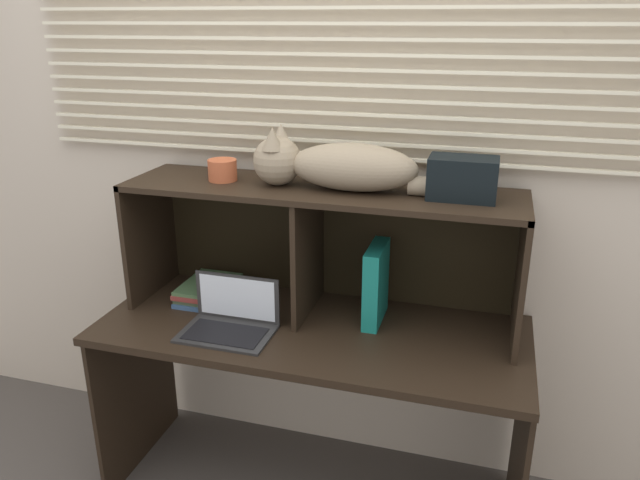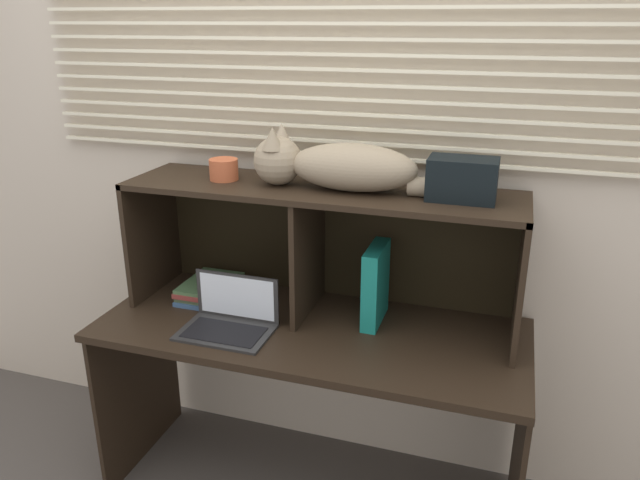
{
  "view_description": "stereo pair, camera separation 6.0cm",
  "coord_description": "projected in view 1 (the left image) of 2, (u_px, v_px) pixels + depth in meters",
  "views": [
    {
      "loc": [
        0.6,
        -1.74,
        1.85
      ],
      "look_at": [
        0.0,
        0.31,
        1.07
      ],
      "focal_mm": 34.04,
      "sensor_mm": 36.0,
      "label": 1
    },
    {
      "loc": [
        0.66,
        -1.72,
        1.85
      ],
      "look_at": [
        0.0,
        0.31,
        1.07
      ],
      "focal_mm": 34.04,
      "sensor_mm": 36.0,
      "label": 2
    }
  ],
  "objects": [
    {
      "name": "desk",
      "position": [
        311.0,
        360.0,
        2.31
      ],
      "size": [
        1.59,
        0.65,
        0.76
      ],
      "color": "black",
      "rests_on": "ground"
    },
    {
      "name": "book_stack",
      "position": [
        208.0,
        290.0,
        2.48
      ],
      "size": [
        0.2,
        0.27,
        0.07
      ],
      "color": "#385881",
      "rests_on": "desk"
    },
    {
      "name": "binder_upright",
      "position": [
        376.0,
        284.0,
        2.26
      ],
      "size": [
        0.06,
        0.22,
        0.3
      ],
      "primitive_type": "cube",
      "color": "#177F73",
      "rests_on": "desk"
    },
    {
      "name": "back_panel_with_blinds",
      "position": [
        337.0,
        175.0,
        2.42
      ],
      "size": [
        4.4,
        0.08,
        2.5
      ],
      "color": "beige",
      "rests_on": "ground"
    },
    {
      "name": "cat",
      "position": [
        334.0,
        165.0,
        2.16
      ],
      "size": [
        0.78,
        0.2,
        0.22
      ],
      "color": "gray",
      "rests_on": "hutch_shelf_unit"
    },
    {
      "name": "small_basket",
      "position": [
        222.0,
        170.0,
        2.29
      ],
      "size": [
        0.11,
        0.11,
        0.08
      ],
      "primitive_type": "cylinder",
      "color": "#B65632",
      "rests_on": "hutch_shelf_unit"
    },
    {
      "name": "storage_box",
      "position": [
        463.0,
        178.0,
        2.04
      ],
      "size": [
        0.23,
        0.14,
        0.14
      ],
      "primitive_type": "cube",
      "color": "black",
      "rests_on": "hutch_shelf_unit"
    },
    {
      "name": "laptop",
      "position": [
        230.0,
        321.0,
        2.22
      ],
      "size": [
        0.33,
        0.22,
        0.19
      ],
      "color": "#2A2A2A",
      "rests_on": "desk"
    },
    {
      "name": "hutch_shelf_unit",
      "position": [
        321.0,
        224.0,
        2.29
      ],
      "size": [
        1.47,
        0.38,
        0.5
      ],
      "color": "black",
      "rests_on": "desk"
    }
  ]
}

